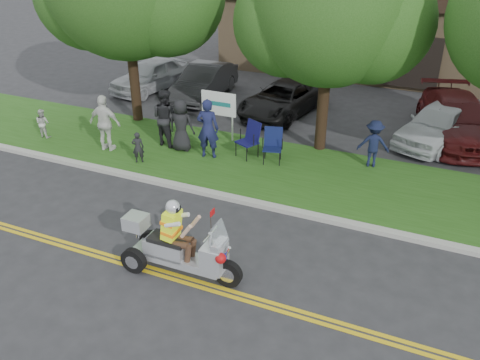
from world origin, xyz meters
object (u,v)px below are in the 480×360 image
at_px(parked_car_mid, 283,99).
at_px(trike_scooter, 177,248).
at_px(spectator_adult_left, 208,129).
at_px(parked_car_right, 457,119).
at_px(parked_car_left, 204,82).
at_px(lawn_chair_b, 273,143).
at_px(spectator_adult_right, 105,123).
at_px(lawn_chair_a, 250,137).
at_px(parked_car_far_right, 440,124).
at_px(spectator_adult_mid, 165,117).
at_px(parked_car_far_left, 151,75).

bearing_deg(parked_car_mid, trike_scooter, -72.76).
height_order(spectator_adult_left, parked_car_right, spectator_adult_left).
xyz_separation_m(spectator_adult_left, parked_car_mid, (0.76, 4.86, -0.45)).
xyz_separation_m(trike_scooter, parked_car_left, (-4.94, 10.84, 0.06)).
distance_m(lawn_chair_b, spectator_adult_right, 5.42).
bearing_deg(lawn_chair_a, parked_car_mid, 121.58).
bearing_deg(parked_car_far_right, parked_car_mid, -164.30).
distance_m(spectator_adult_mid, parked_car_left, 5.28).
height_order(parked_car_mid, parked_car_right, parked_car_right).
distance_m(spectator_adult_mid, parked_car_right, 9.95).
height_order(lawn_chair_a, parked_car_left, parked_car_left).
height_order(trike_scooter, parked_car_far_right, trike_scooter).
distance_m(lawn_chair_b, spectator_adult_mid, 3.72).
height_order(parked_car_left, parked_car_right, parked_car_right).
distance_m(parked_car_far_left, parked_car_mid, 6.37).
distance_m(spectator_adult_right, parked_car_mid, 7.00).
xyz_separation_m(spectator_adult_right, parked_car_right, (10.32, 5.82, -0.30)).
height_order(parked_car_mid, parked_car_far_right, parked_car_far_right).
xyz_separation_m(trike_scooter, lawn_chair_b, (-0.03, 5.94, 0.08)).
height_order(parked_car_left, parked_car_mid, parked_car_left).
relative_size(spectator_adult_mid, parked_car_far_left, 0.47).
xyz_separation_m(trike_scooter, spectator_adult_left, (-2.00, 5.41, 0.43)).
bearing_deg(parked_car_far_left, parked_car_far_right, 5.31).
relative_size(spectator_adult_left, parked_car_left, 0.45).
xyz_separation_m(lawn_chair_b, parked_car_far_left, (-7.56, 4.88, -0.02)).
bearing_deg(parked_car_right, parked_car_far_right, -143.81).
relative_size(spectator_adult_left, parked_car_right, 0.38).
bearing_deg(spectator_adult_left, trike_scooter, 97.99).
bearing_deg(parked_car_left, parked_car_mid, -11.81).
bearing_deg(lawn_chair_a, spectator_adult_left, -127.39).
bearing_deg(lawn_chair_b, parked_car_left, 119.76).
distance_m(spectator_adult_left, parked_car_far_right, 7.86).
relative_size(trike_scooter, spectator_adult_right, 1.48).
xyz_separation_m(parked_car_mid, parked_car_right, (6.30, 0.10, 0.12)).
distance_m(trike_scooter, spectator_adult_left, 5.78).
height_order(spectator_adult_right, parked_car_left, spectator_adult_right).
xyz_separation_m(lawn_chair_b, spectator_adult_right, (-5.23, -1.39, 0.32)).
bearing_deg(lawn_chair_b, parked_car_mid, 90.29).
distance_m(lawn_chair_b, parked_car_right, 6.75).
bearing_deg(lawn_chair_a, parked_car_far_left, 170.46).
height_order(trike_scooter, spectator_adult_left, spectator_adult_left).
bearing_deg(spectator_adult_left, parked_car_left, -73.90).
relative_size(trike_scooter, lawn_chair_a, 2.40).
bearing_deg(spectator_adult_left, spectator_adult_mid, -22.17).
height_order(trike_scooter, parked_car_right, trike_scooter).
bearing_deg(lawn_chair_b, trike_scooter, -105.05).
xyz_separation_m(spectator_adult_mid, parked_car_right, (8.78, 4.66, -0.33)).
bearing_deg(spectator_adult_left, parked_car_far_right, -158.98).
bearing_deg(parked_car_right, lawn_chair_b, -154.96).
height_order(spectator_adult_left, parked_car_far_right, spectator_adult_left).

